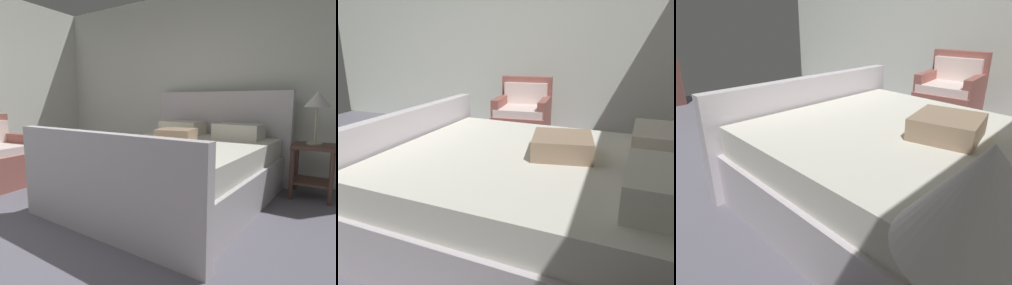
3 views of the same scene
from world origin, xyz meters
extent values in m
cube|color=slate|center=(0.00, 0.00, -0.01)|extent=(5.27, 6.08, 0.02)
cube|color=silver|center=(-2.69, 0.00, 1.34)|extent=(0.12, 6.20, 2.68)
cube|color=silver|center=(0.38, 1.73, 0.20)|extent=(1.90, 2.20, 0.40)
cube|color=silver|center=(0.33, 0.63, 0.42)|extent=(1.91, 0.20, 0.84)
cube|color=silver|center=(0.38, 1.73, 0.51)|extent=(1.81, 2.14, 0.22)
cube|color=silver|center=(0.02, 2.53, 0.71)|extent=(0.58, 0.39, 0.18)
cube|color=silver|center=(0.82, 2.49, 0.71)|extent=(0.58, 0.39, 0.18)
cube|color=#957A61|center=(0.29, 1.90, 0.69)|extent=(0.46, 0.46, 0.14)
cube|color=#94544B|center=(-1.76, 0.95, 0.21)|extent=(0.79, 0.79, 0.42)
cube|color=silver|center=(-1.76, 0.95, 0.47)|extent=(0.72, 0.72, 0.10)
cube|color=#94544B|center=(-2.07, 0.92, 0.66)|extent=(0.19, 0.73, 0.48)
cube|color=silver|center=(-1.98, 0.93, 0.64)|extent=(0.16, 0.62, 0.36)
cube|color=#94544B|center=(-1.73, 0.64, 0.53)|extent=(0.65, 0.16, 0.22)
cube|color=#94544B|center=(-1.79, 1.26, 0.53)|extent=(0.65, 0.16, 0.22)
camera|label=1|loc=(1.90, -0.91, 1.08)|focal=30.46mm
camera|label=2|loc=(2.38, 2.27, 1.37)|focal=34.01mm
camera|label=3|loc=(2.08, 2.69, 1.34)|focal=33.41mm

